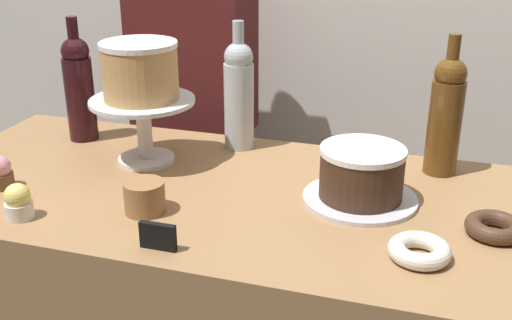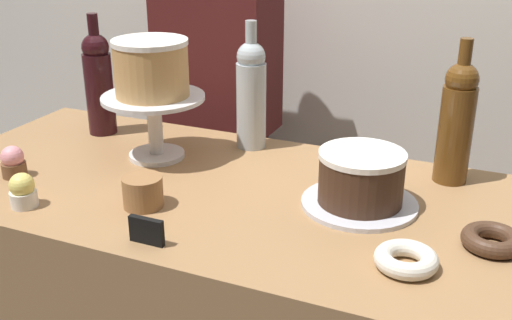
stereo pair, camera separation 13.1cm
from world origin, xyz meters
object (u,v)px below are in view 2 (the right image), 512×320
cupcake_strawberry (13,162)px  donut_chocolate (492,240)px  cake_stand_pedestal (154,115)px  donut_sugar (406,259)px  barista_figure (219,131)px  wine_bottle_dark_red (99,82)px  cupcake_lemon (23,191)px  chocolate_round_cake (361,177)px  white_layer_cake (151,68)px  wine_bottle_clear (251,93)px  price_sign_chalkboard (147,231)px  cookie_stack (143,192)px  wine_bottle_amber (457,120)px

cupcake_strawberry → donut_chocolate: (1.04, 0.10, -0.02)m
cake_stand_pedestal → donut_sugar: bearing=-21.6°
barista_figure → cake_stand_pedestal: bearing=-81.0°
cupcake_strawberry → barista_figure: bearing=77.7°
cake_stand_pedestal → wine_bottle_dark_red: (-0.23, 0.10, 0.03)m
cupcake_lemon → chocolate_round_cake: bearing=23.6°
white_layer_cake → donut_chocolate: bearing=-9.5°
chocolate_round_cake → cupcake_lemon: 0.70m
wine_bottle_clear → price_sign_chalkboard: wine_bottle_clear is taller
cake_stand_pedestal → price_sign_chalkboard: 0.44m
white_layer_cake → cookie_stack: 0.33m
cake_stand_pedestal → cupcake_strawberry: cake_stand_pedestal is taller
cupcake_lemon → barista_figure: bearing=88.0°
white_layer_cake → cupcake_strawberry: size_ratio=2.42×
chocolate_round_cake → wine_bottle_amber: 0.27m
cake_stand_pedestal → donut_chocolate: size_ratio=2.23×
donut_chocolate → cookie_stack: bearing=-170.8°
chocolate_round_cake → donut_chocolate: 0.28m
white_layer_cake → chocolate_round_cake: (0.53, -0.06, -0.16)m
wine_bottle_clear → donut_chocolate: 0.69m
donut_sugar → donut_chocolate: (0.13, 0.13, 0.00)m
cake_stand_pedestal → cupcake_lemon: 0.37m
barista_figure → donut_chocolate: bearing=-35.9°
cupcake_strawberry → cookie_stack: cupcake_strawberry is taller
cupcake_lemon → cake_stand_pedestal: bearing=72.5°
cupcake_lemon → donut_chocolate: bearing=13.0°
wine_bottle_dark_red → barista_figure: barista_figure is taller
donut_chocolate → white_layer_cake: bearing=170.5°
cake_stand_pedestal → wine_bottle_clear: 0.25m
white_layer_cake → donut_sugar: white_layer_cake is taller
wine_bottle_amber → wine_bottle_clear: bearing=178.0°
wine_bottle_clear → cupcake_lemon: bearing=-120.1°
barista_figure → price_sign_chalkboard: bearing=-71.6°
wine_bottle_dark_red → cookie_stack: (0.35, -0.34, -0.11)m
wine_bottle_dark_red → donut_chocolate: 1.07m
donut_chocolate → barista_figure: (-0.88, 0.64, -0.12)m
cake_stand_pedestal → cupcake_lemon: bearing=-107.5°
donut_chocolate → cupcake_strawberry: bearing=-174.6°
donut_sugar → price_sign_chalkboard: (-0.46, -0.11, 0.01)m
chocolate_round_cake → price_sign_chalkboard: chocolate_round_cake is taller
donut_sugar → barista_figure: 1.08m
wine_bottle_clear → barista_figure: (-0.27, 0.34, -0.25)m
price_sign_chalkboard → white_layer_cake: bearing=119.5°
wine_bottle_clear → cookie_stack: wine_bottle_clear is taller
donut_sugar → donut_chocolate: 0.19m
white_layer_cake → donut_chocolate: (0.80, -0.13, -0.21)m
wine_bottle_dark_red → cupcake_lemon: wine_bottle_dark_red is taller
wine_bottle_amber → price_sign_chalkboard: wine_bottle_amber is taller
donut_chocolate → cookie_stack: (-0.68, -0.11, 0.02)m
cookie_stack → price_sign_chalkboard: bearing=-54.7°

